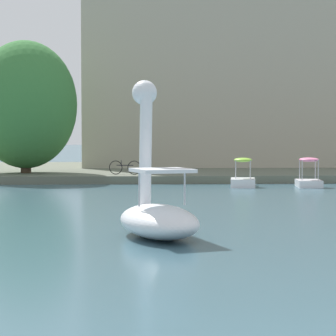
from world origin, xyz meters
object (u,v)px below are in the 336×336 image
(pedal_boat_lime, at_px, (243,179))
(tree_willow_near_path, at_px, (25,105))
(pedal_boat_pink, at_px, (309,177))
(bicycle_parked, at_px, (125,167))
(swan_boat, at_px, (157,207))

(pedal_boat_lime, relative_size, tree_willow_near_path, 0.29)
(pedal_boat_pink, relative_size, bicycle_parked, 1.12)
(swan_boat, bearing_deg, pedal_boat_lime, 73.90)
(pedal_boat_lime, relative_size, pedal_boat_pink, 1.10)
(swan_boat, relative_size, tree_willow_near_path, 0.51)
(pedal_boat_lime, height_order, pedal_boat_pink, pedal_boat_pink)
(tree_willow_near_path, bearing_deg, pedal_boat_lime, -26.59)
(pedal_boat_pink, height_order, bicycle_parked, pedal_boat_pink)
(pedal_boat_pink, xyz_separation_m, tree_willow_near_path, (-13.85, 5.70, 3.60))
(tree_willow_near_path, bearing_deg, bicycle_parked, -19.69)
(pedal_boat_pink, bearing_deg, pedal_boat_lime, 174.72)
(swan_boat, height_order, bicycle_parked, swan_boat)
(pedal_boat_lime, bearing_deg, swan_boat, -106.10)
(pedal_boat_lime, xyz_separation_m, pedal_boat_pink, (3.02, -0.28, 0.06))
(pedal_boat_pink, bearing_deg, tree_willow_near_path, 157.63)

